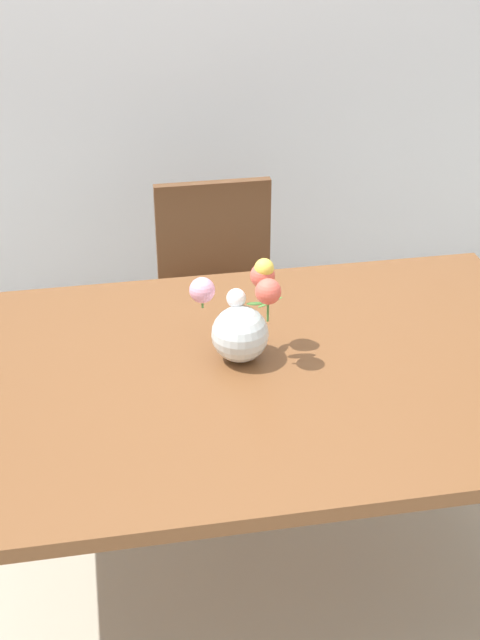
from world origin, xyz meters
TOP-DOWN VIEW (x-y plane):
  - ground_plane at (0.00, 0.00)m, footprint 12.00×12.00m
  - back_wall at (0.00, 1.60)m, footprint 7.00×0.10m
  - dining_table at (0.00, 0.00)m, footprint 1.70×1.10m
  - chair_far at (0.04, 0.89)m, footprint 0.42×0.42m
  - flower_vase at (-0.02, 0.07)m, footprint 0.24×0.17m

SIDE VIEW (x-z plane):
  - ground_plane at x=0.00m, z-range 0.00..0.00m
  - chair_far at x=0.04m, z-range 0.07..0.97m
  - dining_table at x=0.00m, z-range 0.30..1.07m
  - flower_vase at x=-0.02m, z-range 0.75..1.01m
  - back_wall at x=0.00m, z-range 0.00..2.80m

